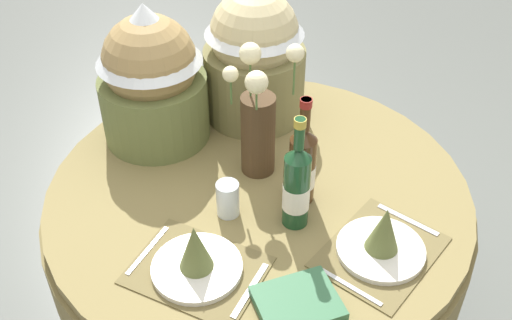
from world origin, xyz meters
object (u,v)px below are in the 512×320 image
at_px(place_setting_left, 196,259).
at_px(wine_bottle_left, 302,165).
at_px(tumbler_near_right, 228,199).
at_px(gift_tub_back_centre, 254,46).
at_px(book_on_table, 298,303).
at_px(gift_tub_back_left, 151,71).
at_px(dining_table, 258,221).
at_px(wine_bottle_centre, 297,186).
at_px(flower_vase, 258,121).
at_px(place_setting_right, 382,240).

relative_size(place_setting_left, wine_bottle_left, 1.22).
height_order(place_setting_left, tumbler_near_right, place_setting_left).
bearing_deg(gift_tub_back_centre, wine_bottle_left, -86.71).
distance_m(place_setting_left, gift_tub_back_centre, 0.78).
xyz_separation_m(book_on_table, gift_tub_back_left, (-0.25, 0.80, 0.23)).
xyz_separation_m(dining_table, wine_bottle_centre, (0.07, -0.17, 0.28)).
xyz_separation_m(flower_vase, wine_bottle_centre, (0.05, -0.25, -0.05)).
height_order(dining_table, place_setting_right, place_setting_right).
bearing_deg(wine_bottle_left, place_setting_left, -148.82).
relative_size(wine_bottle_centre, tumbler_near_right, 3.29).
distance_m(dining_table, wine_bottle_centre, 0.33).
xyz_separation_m(place_setting_right, gift_tub_back_centre, (-0.17, 0.73, 0.22)).
distance_m(place_setting_left, gift_tub_back_left, 0.66).
xyz_separation_m(wine_bottle_left, tumbler_near_right, (-0.22, -0.01, -0.07)).
xyz_separation_m(dining_table, gift_tub_back_centre, (0.08, 0.40, 0.41)).
height_order(place_setting_right, flower_vase, flower_vase).
xyz_separation_m(wine_bottle_centre, gift_tub_back_left, (-0.33, 0.51, 0.11)).
bearing_deg(flower_vase, place_setting_right, -60.48).
bearing_deg(gift_tub_back_left, tumbler_near_right, -70.53).
bearing_deg(tumbler_near_right, flower_vase, 52.47).
bearing_deg(tumbler_near_right, place_setting_left, -122.14).
bearing_deg(wine_bottle_centre, wine_bottle_left, 64.12).
bearing_deg(gift_tub_back_centre, dining_table, -101.80).
height_order(wine_bottle_centre, tumbler_near_right, wine_bottle_centre).
xyz_separation_m(place_setting_left, gift_tub_back_centre, (0.32, 0.68, 0.22)).
relative_size(flower_vase, tumbler_near_right, 4.02).
height_order(place_setting_left, wine_bottle_left, wine_bottle_left).
bearing_deg(gift_tub_back_left, flower_vase, -42.76).
bearing_deg(wine_bottle_centre, dining_table, 111.03).
xyz_separation_m(dining_table, book_on_table, (-0.01, -0.46, 0.16)).
height_order(place_setting_right, wine_bottle_centre, wine_bottle_centre).
distance_m(place_setting_left, tumbler_near_right, 0.23).
distance_m(book_on_table, gift_tub_back_centre, 0.90).
bearing_deg(tumbler_near_right, wine_bottle_centre, -24.13).
distance_m(place_setting_right, gift_tub_back_centre, 0.79).
height_order(dining_table, tumbler_near_right, tumbler_near_right).
xyz_separation_m(place_setting_right, book_on_table, (-0.27, -0.12, -0.03)).
relative_size(book_on_table, gift_tub_back_centre, 0.40).
bearing_deg(tumbler_near_right, dining_table, 38.54).
xyz_separation_m(place_setting_left, flower_vase, (0.25, 0.37, 0.14)).
relative_size(book_on_table, gift_tub_back_left, 0.42).
xyz_separation_m(wine_bottle_centre, gift_tub_back_centre, (0.02, 0.57, 0.13)).
bearing_deg(wine_bottle_left, gift_tub_back_centre, 93.29).
bearing_deg(wine_bottle_centre, tumbler_near_right, 155.87).
relative_size(place_setting_right, gift_tub_back_left, 0.90).
xyz_separation_m(tumbler_near_right, gift_tub_back_centre, (0.20, 0.49, 0.21)).
height_order(place_setting_right, book_on_table, place_setting_right).
relative_size(place_setting_left, place_setting_right, 1.00).
xyz_separation_m(dining_table, flower_vase, (0.02, 0.08, 0.33)).
height_order(place_setting_right, gift_tub_back_left, gift_tub_back_left).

